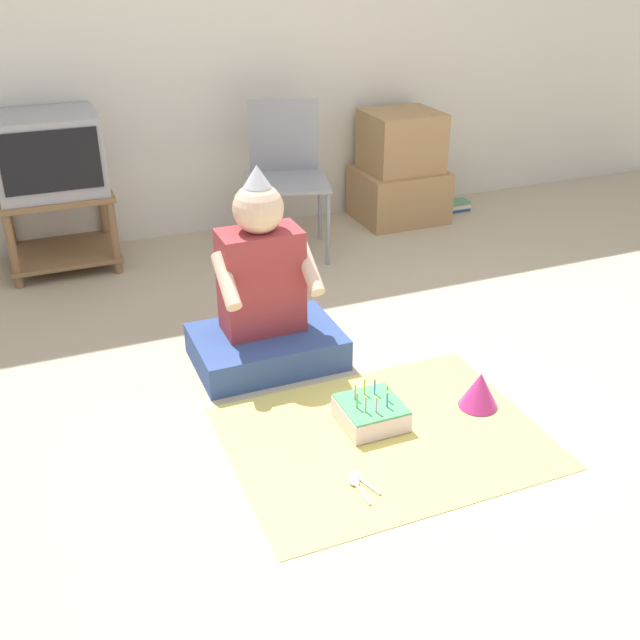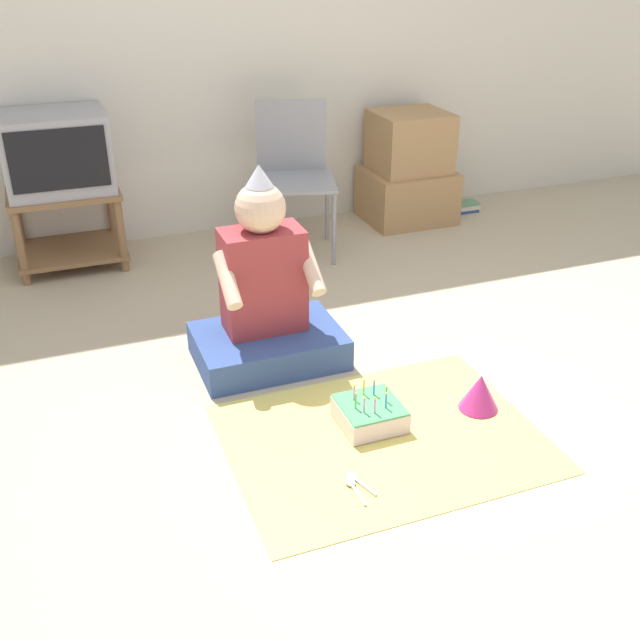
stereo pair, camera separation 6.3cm
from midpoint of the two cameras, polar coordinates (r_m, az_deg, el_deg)
name	(u,v)px [view 2 (the right image)]	position (r m, az deg, el deg)	size (l,w,h in m)	color
ground_plane	(445,407)	(3.05, 10.12, -6.52)	(16.00, 16.00, 0.00)	tan
wall_back	(263,11)	(4.67, -3.93, 22.46)	(6.40, 0.06, 2.55)	beige
tv_stand	(67,220)	(4.41, -18.30, 7.27)	(0.58, 0.49, 0.44)	olive
tv	(56,151)	(4.30, -19.06, 12.05)	(0.54, 0.48, 0.41)	#99999E
folding_chair	(293,167)	(4.35, -1.67, 11.58)	(0.56, 0.55, 0.84)	gray
cardboard_box_stack	(408,172)	(4.90, 7.11, 11.15)	(0.54, 0.47, 0.69)	#A87F51
book_pile	(465,207)	(5.21, 11.32, 8.48)	(0.17, 0.14, 0.06)	#284793
person_seated	(265,303)	(3.20, -3.61, 1.33)	(0.63, 0.44, 0.87)	#334C8C
party_cloth	(383,438)	(2.84, 5.46, -8.93)	(1.15, 0.88, 0.01)	#EAD666
birthday_cake	(370,413)	(2.88, 4.43, -7.09)	(0.23, 0.23, 0.16)	silver
party_hat_blue	(480,392)	(3.02, 12.68, -5.36)	(0.16, 0.16, 0.15)	#CC338C
plastic_spoon_near	(355,478)	(2.63, 3.41, -11.96)	(0.06, 0.14, 0.01)	white
plastic_spoon_far	(352,485)	(2.61, 3.17, -12.44)	(0.04, 0.15, 0.01)	white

